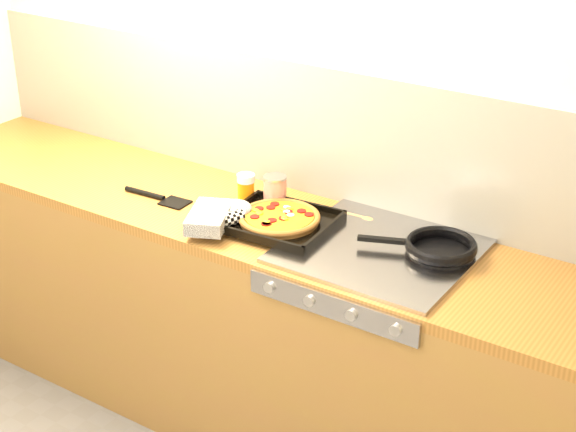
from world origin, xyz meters
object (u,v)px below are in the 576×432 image
Objects in this scene: pizza_on_tray at (261,218)px; tomato_can at (275,192)px; frying_pan at (439,247)px; juice_glass at (246,188)px.

tomato_can is at bearing 108.43° from pizza_on_tray.
juice_glass is (-0.78, 0.00, 0.02)m from frying_pan.
pizza_on_tray is 0.23m from juice_glass.
pizza_on_tray is 0.18m from tomato_can.
tomato_can is 0.12m from juice_glass.
juice_glass is at bearing -169.14° from tomato_can.
juice_glass reaches higher than pizza_on_tray.
tomato_can reaches higher than pizza_on_tray.
juice_glass is (-0.17, 0.15, 0.01)m from pizza_on_tray.
juice_glass is at bearing 179.65° from frying_pan.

